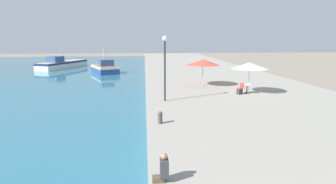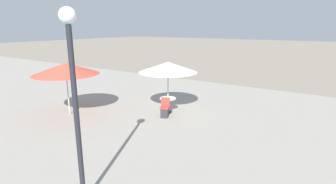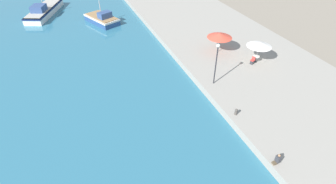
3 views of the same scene
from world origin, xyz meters
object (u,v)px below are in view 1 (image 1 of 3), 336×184
at_px(cafe_umbrella_white, 203,62).
at_px(cafe_table, 247,87).
at_px(mooring_bollard, 160,117).
at_px(fishing_boat_mid, 62,64).
at_px(cafe_chair_left, 240,90).
at_px(lamppost, 165,57).
at_px(fishing_boat_near, 105,68).
at_px(cafe_umbrella_pink, 250,66).
at_px(person_at_quay, 163,169).

relative_size(cafe_umbrella_white, cafe_table, 3.84).
xyz_separation_m(cafe_table, mooring_bollard, (-7.49, -7.14, -0.18)).
height_order(fishing_boat_mid, cafe_chair_left, fishing_boat_mid).
distance_m(cafe_table, lamppost, 7.59).
height_order(cafe_umbrella_white, lamppost, lamppost).
relative_size(fishing_boat_mid, cafe_chair_left, 12.00).
xyz_separation_m(fishing_boat_near, cafe_umbrella_pink, (14.52, -20.60, 2.28)).
distance_m(fishing_boat_mid, cafe_umbrella_pink, 36.48).
xyz_separation_m(cafe_table, lamppost, (-6.84, -2.05, 2.56)).
height_order(cafe_umbrella_pink, cafe_table, cafe_umbrella_pink).
bearing_deg(mooring_bollard, cafe_umbrella_white, 67.04).
xyz_separation_m(cafe_umbrella_white, person_at_quay, (-4.92, -16.72, -1.82)).
bearing_deg(cafe_umbrella_pink, cafe_table, -149.01).
bearing_deg(cafe_table, fishing_boat_mid, 129.17).
height_order(cafe_table, person_at_quay, person_at_quay).
xyz_separation_m(fishing_boat_mid, cafe_table, (22.99, -28.21, 0.52)).
relative_size(fishing_boat_near, cafe_chair_left, 7.47).
height_order(fishing_boat_mid, cafe_umbrella_pink, fishing_boat_mid).
bearing_deg(fishing_boat_near, cafe_chair_left, -80.13).
xyz_separation_m(fishing_boat_mid, cafe_chair_left, (22.31, -28.47, 0.31)).
bearing_deg(cafe_chair_left, fishing_boat_mid, 16.45).
bearing_deg(cafe_umbrella_white, mooring_bollard, -112.96).
xyz_separation_m(fishing_boat_near, cafe_chair_left, (13.70, -20.96, 0.36)).
height_order(cafe_umbrella_pink, cafe_umbrella_white, cafe_umbrella_white).
distance_m(cafe_umbrella_white, person_at_quay, 17.52).
height_order(cafe_umbrella_white, cafe_table, cafe_umbrella_white).
bearing_deg(mooring_bollard, fishing_boat_near, 103.89).
relative_size(person_at_quay, mooring_bollard, 1.41).
distance_m(cafe_umbrella_white, cafe_chair_left, 5.05).
relative_size(cafe_table, lamppost, 0.18).
xyz_separation_m(cafe_table, person_at_quay, (-7.74, -12.83, -0.13)).
distance_m(fishing_boat_mid, lamppost, 34.43).
relative_size(fishing_boat_near, cafe_umbrella_pink, 2.37).
distance_m(person_at_quay, mooring_bollard, 5.70).
xyz_separation_m(cafe_chair_left, mooring_bollard, (-6.82, -6.87, 0.02)).
distance_m(fishing_boat_near, cafe_umbrella_pink, 25.31).
distance_m(cafe_table, mooring_bollard, 10.35).
bearing_deg(fishing_boat_mid, fishing_boat_near, -18.27).
relative_size(cafe_umbrella_white, mooring_bollard, 4.70).
relative_size(cafe_umbrella_pink, cafe_umbrella_white, 0.93).
bearing_deg(person_at_quay, cafe_table, 58.90).
bearing_deg(cafe_umbrella_pink, cafe_chair_left, -156.56).
xyz_separation_m(fishing_boat_mid, cafe_umbrella_pink, (23.13, -28.12, 2.23)).
bearing_deg(fishing_boat_mid, cafe_table, -27.98).
relative_size(fishing_boat_mid, lamppost, 2.39).
height_order(mooring_bollard, lamppost, lamppost).
xyz_separation_m(fishing_boat_near, cafe_umbrella_white, (11.55, -16.81, 2.26)).
height_order(fishing_boat_near, lamppost, lamppost).
bearing_deg(lamppost, mooring_bollard, -97.25).
height_order(fishing_boat_mid, person_at_quay, fishing_boat_mid).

